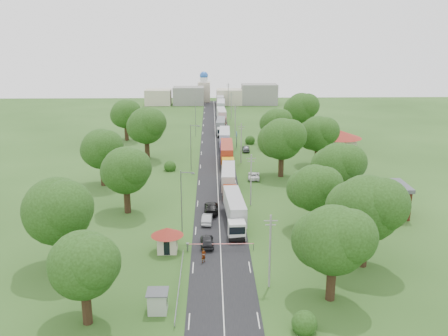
{
  "coord_description": "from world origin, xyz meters",
  "views": [
    {
      "loc": [
        -1.17,
        -87.44,
        29.3
      ],
      "look_at": [
        1.28,
        6.03,
        3.0
      ],
      "focal_mm": 40.0,
      "sensor_mm": 36.0,
      "label": 1
    }
  ],
  "objects_px": {
    "guard_booth": "(167,237)",
    "info_sign": "(237,137)",
    "car_lane_front": "(207,241)",
    "car_lane_mid": "(207,219)",
    "pedestrian_near": "(204,256)",
    "boom_barrier": "(211,245)",
    "truck_0": "(235,210)"
  },
  "relations": [
    {
      "from": "pedestrian_near",
      "to": "truck_0",
      "type": "bearing_deg",
      "value": 25.8
    },
    {
      "from": "car_lane_mid",
      "to": "boom_barrier",
      "type": "bearing_deg",
      "value": 96.54
    },
    {
      "from": "truck_0",
      "to": "car_lane_front",
      "type": "xyz_separation_m",
      "value": [
        -4.23,
        -8.31,
        -1.37
      ]
    },
    {
      "from": "car_lane_mid",
      "to": "truck_0",
      "type": "bearing_deg",
      "value": -179.66
    },
    {
      "from": "truck_0",
      "to": "car_lane_front",
      "type": "bearing_deg",
      "value": -116.98
    },
    {
      "from": "truck_0",
      "to": "car_lane_mid",
      "type": "distance_m",
      "value": 4.52
    },
    {
      "from": "truck_0",
      "to": "pedestrian_near",
      "type": "distance_m",
      "value": 14.15
    },
    {
      "from": "boom_barrier",
      "to": "info_sign",
      "type": "distance_m",
      "value": 60.39
    },
    {
      "from": "boom_barrier",
      "to": "guard_booth",
      "type": "relative_size",
      "value": 2.1
    },
    {
      "from": "guard_booth",
      "to": "truck_0",
      "type": "bearing_deg",
      "value": 45.66
    },
    {
      "from": "car_lane_front",
      "to": "car_lane_mid",
      "type": "height_order",
      "value": "car_lane_front"
    },
    {
      "from": "truck_0",
      "to": "car_lane_front",
      "type": "height_order",
      "value": "truck_0"
    },
    {
      "from": "info_sign",
      "to": "truck_0",
      "type": "relative_size",
      "value": 0.28
    },
    {
      "from": "pedestrian_near",
      "to": "car_lane_front",
      "type": "bearing_deg",
      "value": 40.17
    },
    {
      "from": "info_sign",
      "to": "truck_0",
      "type": "distance_m",
      "value": 50.28
    },
    {
      "from": "guard_booth",
      "to": "info_sign",
      "type": "height_order",
      "value": "info_sign"
    },
    {
      "from": "info_sign",
      "to": "car_lane_front",
      "type": "xyz_separation_m",
      "value": [
        -7.04,
        -58.5,
        -2.24
      ]
    },
    {
      "from": "car_lane_front",
      "to": "car_lane_mid",
      "type": "bearing_deg",
      "value": -92.49
    },
    {
      "from": "car_lane_front",
      "to": "car_lane_mid",
      "type": "xyz_separation_m",
      "value": [
        -0.05,
        8.54,
        -0.05
      ]
    },
    {
      "from": "pedestrian_near",
      "to": "boom_barrier",
      "type": "bearing_deg",
      "value": 30.4
    },
    {
      "from": "guard_booth",
      "to": "pedestrian_near",
      "type": "distance_m",
      "value": 6.16
    },
    {
      "from": "guard_booth",
      "to": "info_sign",
      "type": "distance_m",
      "value": 61.27
    },
    {
      "from": "car_lane_front",
      "to": "car_lane_mid",
      "type": "relative_size",
      "value": 1.03
    },
    {
      "from": "boom_barrier",
      "to": "guard_booth",
      "type": "bearing_deg",
      "value": -179.99
    },
    {
      "from": "boom_barrier",
      "to": "truck_0",
      "type": "xyz_separation_m",
      "value": [
        3.74,
        9.81,
        1.24
      ]
    },
    {
      "from": "boom_barrier",
      "to": "pedestrian_near",
      "type": "relative_size",
      "value": 4.76
    },
    {
      "from": "info_sign",
      "to": "car_lane_mid",
      "type": "height_order",
      "value": "info_sign"
    },
    {
      "from": "boom_barrier",
      "to": "info_sign",
      "type": "bearing_deg",
      "value": 83.76
    },
    {
      "from": "car_lane_mid",
      "to": "guard_booth",
      "type": "bearing_deg",
      "value": 65.63
    },
    {
      "from": "info_sign",
      "to": "car_lane_front",
      "type": "distance_m",
      "value": 58.97
    },
    {
      "from": "boom_barrier",
      "to": "car_lane_mid",
      "type": "distance_m",
      "value": 10.06
    },
    {
      "from": "info_sign",
      "to": "pedestrian_near",
      "type": "relative_size",
      "value": 2.12
    }
  ]
}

